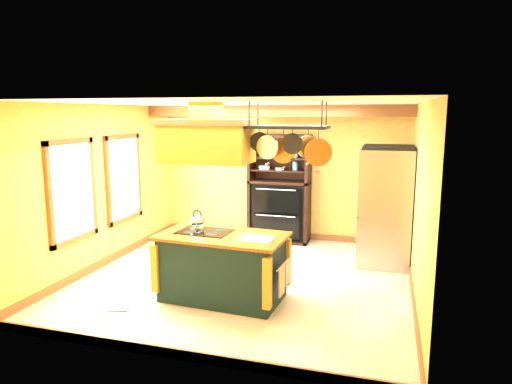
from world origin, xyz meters
The scene contains 15 objects.
floor centered at (0.00, 0.00, 0.00)m, with size 5.00×5.00×0.00m, color beige.
ceiling centered at (0.00, 0.00, 2.70)m, with size 5.00×5.00×0.00m, color white.
wall_back centered at (0.00, 2.50, 1.35)m, with size 5.00×0.02×2.70m, color gold.
wall_front centered at (0.00, -2.50, 1.35)m, with size 5.00×0.02×2.70m, color gold.
wall_left centered at (-2.50, 0.00, 1.35)m, with size 0.02×5.00×2.70m, color gold.
wall_right centered at (2.50, 0.00, 1.35)m, with size 0.02×5.00×2.70m, color gold.
ceiling_beam centered at (0.00, 1.70, 2.59)m, with size 5.00×0.15×0.20m, color brown.
window_near centered at (-2.47, -0.80, 1.40)m, with size 0.06×1.06×1.56m.
window_far centered at (-2.47, 0.60, 1.40)m, with size 0.06×1.06×1.56m.
kitchen_island centered at (-0.06, -0.85, 0.47)m, with size 1.79×1.08×1.11m.
range_hood centered at (-0.26, -0.85, 2.22)m, with size 1.25×0.71×0.80m.
pot_rack centered at (0.85, -0.85, 2.26)m, with size 1.10×0.50×0.79m.
refrigerator centered at (2.05, 1.38, 0.96)m, with size 0.85×1.01×1.98m.
hutch centered at (0.01, 2.27, 0.84)m, with size 1.21×0.55×2.14m.
floor_register centered at (-1.26, -1.59, 0.01)m, with size 0.28×0.12×0.01m, color black.
Camera 1 is at (2.06, -6.50, 2.56)m, focal length 32.00 mm.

